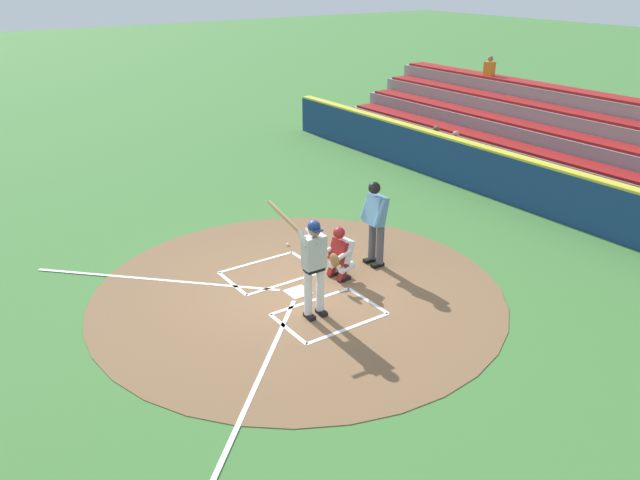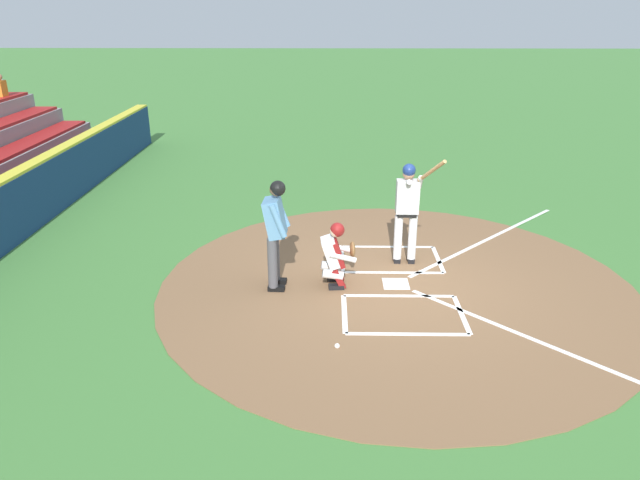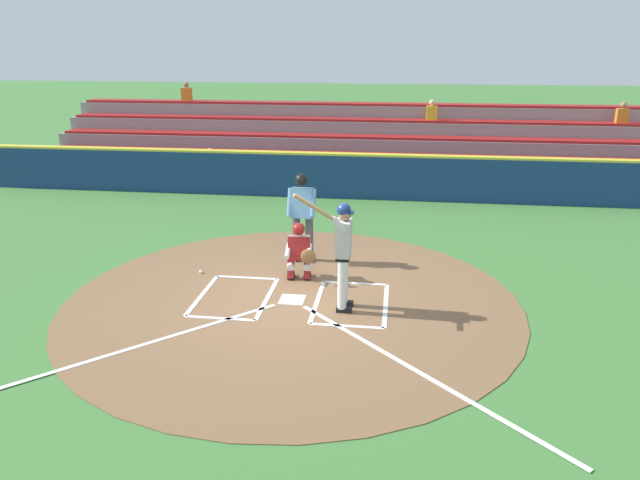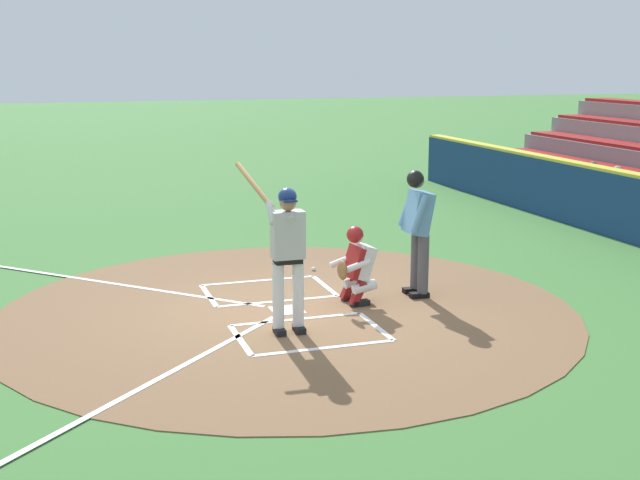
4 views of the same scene
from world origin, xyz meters
The scene contains 9 objects.
ground_plane centered at (0.00, 0.00, 0.00)m, with size 120.00×120.00×0.00m, color #427A38.
dirt_circle centered at (0.00, 0.00, 0.01)m, with size 8.00×8.00×0.01m, color brown.
home_plate_and_chalk centered at (0.00, 0.88, 0.01)m, with size 7.93×4.91×0.01m.
batter centered at (-0.91, 0.25, 1.10)m, with size 0.93×0.70×2.13m.
catcher centered at (0.03, -1.03, 0.59)m, with size 0.62×0.61×1.13m.
plate_umpire centered at (0.14, -2.02, 1.08)m, with size 0.59×0.43×1.86m.
baseball centered at (2.02, -1.02, 0.04)m, with size 0.07×0.07×0.07m, color white.
backstop_wall centered at (0.00, -7.50, 0.65)m, with size 22.00×0.36×1.31m.
bleacher_stand centered at (0.00, -10.76, 0.85)m, with size 20.00×4.25×3.00m.
Camera 1 is at (-9.30, 5.92, 5.90)m, focal length 35.78 mm.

